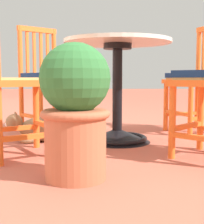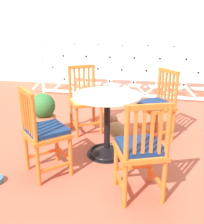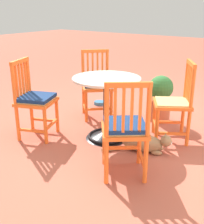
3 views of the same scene
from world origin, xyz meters
name	(u,v)px [view 3 (image 3 of 3)]	position (x,y,z in m)	size (l,w,h in m)	color
ground_plane	(100,131)	(0.00, 0.00, 0.00)	(24.00, 24.00, 0.00)	#AD5642
cafe_table	(106,115)	(0.11, 0.18, 0.28)	(0.76, 0.76, 0.73)	black
orange_chair_facing_out	(125,129)	(0.66, 0.76, 0.45)	(0.56, 0.56, 0.91)	orange
orange_chair_tucked_in	(174,104)	(-0.32, 0.81, 0.43)	(0.55, 0.55, 0.91)	orange
orange_chair_by_planter	(97,85)	(-0.42, -0.35, 0.45)	(0.57, 0.57, 0.91)	orange
orange_chair_near_fence	(35,100)	(0.54, -0.53, 0.45)	(0.52, 0.52, 0.91)	orange
tabby_cat	(145,143)	(0.14, 0.71, 0.10)	(0.46, 0.65, 0.23)	#8E704C
terracotta_planter	(160,97)	(-0.78, 0.43, 0.33)	(0.32, 0.32, 0.62)	#B25B3D
pet_water_bowl	(99,103)	(-0.85, -0.63, 0.03)	(0.17, 0.17, 0.05)	teal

